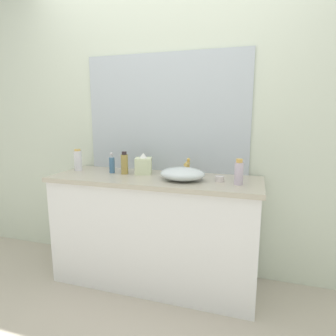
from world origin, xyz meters
TOP-DOWN VIEW (x-y plane):
  - ground_plane at (0.00, 0.00)m, footprint 6.00×6.00m
  - bathroom_wall_rear at (0.00, 0.73)m, footprint 6.00×0.06m
  - vanity_counter at (-0.07, 0.41)m, footprint 1.62×0.56m
  - wall_mirror_panel at (-0.07, 0.69)m, footprint 1.39×0.01m
  - sink_basin at (0.17, 0.36)m, footprint 0.33×0.27m
  - faucet at (0.17, 0.52)m, footprint 0.03×0.11m
  - soap_dispenser at (-0.46, 0.46)m, footprint 0.04×0.04m
  - lotion_bottle at (-0.78, 0.46)m, footprint 0.07×0.07m
  - perfume_bottle at (-0.34, 0.45)m, footprint 0.06×0.06m
  - spray_can at (0.57, 0.35)m, footprint 0.06×0.06m
  - tissue_box at (-0.19, 0.50)m, footprint 0.16×0.16m
  - candle_jar at (0.43, 0.40)m, footprint 0.06×0.06m

SIDE VIEW (x-z plane):
  - ground_plane at x=0.00m, z-range -0.02..0.00m
  - vanity_counter at x=-0.07m, z-range 0.00..0.88m
  - candle_jar at x=0.43m, z-range 0.87..0.91m
  - sink_basin at x=0.17m, z-range 0.87..0.97m
  - soap_dispenser at x=-0.46m, z-range 0.86..1.03m
  - tissue_box at x=-0.19m, z-range 0.86..1.03m
  - faucet at x=0.17m, z-range 0.88..1.02m
  - spray_can at x=0.57m, z-range 0.87..1.05m
  - perfume_bottle at x=-0.34m, z-range 0.87..1.05m
  - lotion_bottle at x=-0.78m, z-range 0.87..1.06m
  - bathroom_wall_rear at x=0.00m, z-range 0.00..2.60m
  - wall_mirror_panel at x=-0.07m, z-range 0.87..1.84m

